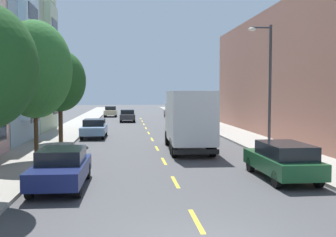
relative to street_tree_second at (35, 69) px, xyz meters
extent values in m
plane|color=#424244|center=(6.40, 17.75, -4.65)|extent=(160.00, 160.00, 0.00)
cube|color=#A39E93|center=(-0.70, 15.75, -4.58)|extent=(3.20, 120.00, 0.14)
cube|color=#A39E93|center=(13.50, 15.75, -4.58)|extent=(3.20, 120.00, 0.14)
cube|color=yellow|center=(6.40, -10.25, -4.65)|extent=(0.14, 2.20, 0.01)
cube|color=yellow|center=(6.40, -5.25, -4.65)|extent=(0.14, 2.20, 0.01)
cube|color=yellow|center=(6.40, -0.25, -4.65)|extent=(0.14, 2.20, 0.01)
cube|color=yellow|center=(6.40, 4.75, -4.65)|extent=(0.14, 2.20, 0.01)
cube|color=yellow|center=(6.40, 9.75, -4.65)|extent=(0.14, 2.20, 0.01)
cube|color=yellow|center=(6.40, 14.75, -4.65)|extent=(0.14, 2.20, 0.01)
cube|color=yellow|center=(6.40, 19.75, -4.65)|extent=(0.14, 2.20, 0.01)
cube|color=yellow|center=(6.40, 24.75, -4.65)|extent=(0.14, 2.20, 0.01)
cube|color=yellow|center=(6.40, 29.75, -4.65)|extent=(0.14, 2.20, 0.01)
cube|color=yellow|center=(6.40, 34.75, -4.65)|extent=(0.14, 2.20, 0.01)
cube|color=#CAE7FE|center=(-2.02, 8.11, 1.47)|extent=(0.55, 3.74, 8.84)
cube|color=#1E232D|center=(-1.73, 8.11, -2.61)|extent=(0.04, 2.84, 1.10)
cube|color=#1E232D|center=(-1.73, 8.11, 0.79)|extent=(0.04, 2.84, 1.10)
cube|color=#1E232D|center=(-1.73, 8.11, 4.19)|extent=(0.04, 2.84, 1.10)
cube|color=beige|center=(-2.02, 16.63, 1.81)|extent=(0.55, 3.74, 9.34)
cube|color=#1E232D|center=(-1.73, 16.63, -2.50)|extent=(0.04, 2.84, 1.10)
cube|color=#1E232D|center=(-1.73, 16.63, 1.09)|extent=(0.04, 2.84, 1.10)
cube|color=#1E232D|center=(-1.73, 16.63, 4.69)|extent=(0.04, 2.84, 1.10)
cylinder|color=#47331E|center=(0.00, 0.00, -3.16)|extent=(0.22, 0.22, 2.70)
ellipsoid|color=#2D6B2D|center=(0.00, 0.00, 0.01)|extent=(3.66, 3.66, 4.86)
cylinder|color=#47331E|center=(0.00, 7.81, -3.21)|extent=(0.30, 0.30, 2.60)
ellipsoid|color=#1E4C1E|center=(0.00, 7.81, -0.34)|extent=(3.50, 3.50, 4.19)
cylinder|color=#38383D|center=(12.50, 1.38, -0.96)|extent=(0.16, 0.16, 7.11)
cylinder|color=#38383D|center=(11.95, 1.38, 2.44)|extent=(1.10, 0.10, 0.10)
ellipsoid|color=silver|center=(11.45, 1.38, 2.34)|extent=(0.44, 0.28, 0.20)
cube|color=white|center=(8.17, 2.44, -2.53)|extent=(2.54, 5.30, 2.94)
cube|color=white|center=(8.27, 6.21, -2.89)|extent=(2.36, 1.96, 2.20)
cube|color=black|center=(8.30, 7.11, -2.41)|extent=(2.02, 0.14, 0.97)
cube|color=black|center=(8.10, -0.09, -4.22)|extent=(2.40, 0.23, 0.24)
cylinder|color=black|center=(9.34, 6.23, -4.17)|extent=(0.31, 0.97, 0.96)
cylinder|color=black|center=(7.22, 6.29, -4.17)|extent=(0.31, 0.97, 0.96)
cylinder|color=black|center=(9.19, 1.00, -4.17)|extent=(0.31, 0.97, 0.96)
cylinder|color=black|center=(7.07, 1.06, -4.17)|extent=(0.31, 0.97, 0.96)
cylinder|color=black|center=(9.22, 2.10, -4.17)|extent=(0.31, 0.97, 0.96)
cylinder|color=black|center=(7.10, 2.16, -4.17)|extent=(0.31, 0.97, 0.96)
cube|color=navy|center=(2.10, -5.83, -4.02)|extent=(1.84, 4.52, 0.60)
cube|color=black|center=(2.10, -5.60, -3.47)|extent=(1.60, 2.17, 0.50)
cylinder|color=black|center=(1.29, -7.35, -4.32)|extent=(0.23, 0.66, 0.66)
cylinder|color=black|center=(2.87, -7.36, -4.32)|extent=(0.23, 0.66, 0.66)
cylinder|color=black|center=(1.32, -4.29, -4.32)|extent=(0.23, 0.66, 0.66)
cylinder|color=black|center=(2.90, -4.30, -4.32)|extent=(0.23, 0.66, 0.66)
cube|color=black|center=(10.78, 17.42, -3.87)|extent=(2.03, 4.83, 0.90)
cube|color=black|center=(10.78, 17.42, -3.07)|extent=(1.76, 2.81, 0.70)
cylinder|color=black|center=(11.62, 19.07, -4.32)|extent=(0.23, 0.66, 0.66)
cylinder|color=black|center=(9.89, 19.04, -4.32)|extent=(0.23, 0.66, 0.66)
cylinder|color=black|center=(11.67, 15.81, -4.32)|extent=(0.23, 0.66, 0.66)
cylinder|color=black|center=(9.94, 15.78, -4.32)|extent=(0.23, 0.66, 0.66)
cube|color=#7A9EC6|center=(1.99, 11.37, -4.02)|extent=(1.85, 4.52, 0.60)
cube|color=black|center=(2.00, 11.60, -3.47)|extent=(1.61, 2.18, 0.50)
cylinder|color=black|center=(1.19, 9.85, -4.32)|extent=(0.23, 0.66, 0.66)
cylinder|color=black|center=(2.77, 9.83, -4.32)|extent=(0.23, 0.66, 0.66)
cylinder|color=black|center=(1.22, 12.91, -4.32)|extent=(0.23, 0.66, 0.66)
cylinder|color=black|center=(2.80, 12.89, -4.32)|extent=(0.23, 0.66, 0.66)
cube|color=tan|center=(2.19, 39.57, -4.01)|extent=(1.81, 4.03, 0.62)
cube|color=black|center=(2.20, 40.05, -3.43)|extent=(1.56, 1.71, 0.55)
cylinder|color=black|center=(1.41, 38.22, -4.32)|extent=(0.23, 0.66, 0.66)
cylinder|color=black|center=(2.93, 38.19, -4.32)|extent=(0.23, 0.66, 0.66)
cylinder|color=black|center=(1.46, 40.94, -4.32)|extent=(0.23, 0.66, 0.66)
cylinder|color=black|center=(2.98, 40.91, -4.32)|extent=(0.23, 0.66, 0.66)
cube|color=#194C28|center=(10.78, -5.06, -4.01)|extent=(1.86, 4.72, 0.62)
cube|color=black|center=(10.79, -5.43, -3.43)|extent=(1.63, 2.83, 0.55)
cylinder|color=black|center=(11.57, -3.45, -4.32)|extent=(0.23, 0.66, 0.66)
cylinder|color=black|center=(9.97, -3.47, -4.32)|extent=(0.23, 0.66, 0.66)
cylinder|color=black|center=(11.60, -6.65, -4.32)|extent=(0.23, 0.66, 0.66)
cylinder|color=black|center=(10.00, -6.66, -4.32)|extent=(0.23, 0.66, 0.66)
cube|color=maroon|center=(10.78, 36.58, -4.02)|extent=(1.84, 4.52, 0.60)
cube|color=black|center=(10.78, 36.35, -3.47)|extent=(1.60, 2.18, 0.50)
cylinder|color=black|center=(11.56, 38.12, -4.32)|extent=(0.23, 0.66, 0.66)
cylinder|color=black|center=(9.98, 38.10, -4.32)|extent=(0.23, 0.66, 0.66)
cylinder|color=black|center=(11.59, 35.06, -4.32)|extent=(0.23, 0.66, 0.66)
cylinder|color=black|center=(10.01, 35.04, -4.32)|extent=(0.23, 0.66, 0.66)
cube|color=#333338|center=(4.60, 29.11, -4.02)|extent=(1.80, 4.50, 0.60)
cube|color=black|center=(4.60, 29.33, -3.47)|extent=(1.58, 2.16, 0.50)
cylinder|color=black|center=(3.81, 27.58, -4.32)|extent=(0.22, 0.66, 0.66)
cylinder|color=black|center=(5.39, 27.58, -4.32)|extent=(0.22, 0.66, 0.66)
cylinder|color=black|center=(3.81, 30.64, -4.32)|extent=(0.22, 0.66, 0.66)
cylinder|color=black|center=(5.39, 30.64, -4.32)|extent=(0.22, 0.66, 0.66)
camera|label=1|loc=(4.52, -21.38, -1.14)|focal=44.75mm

